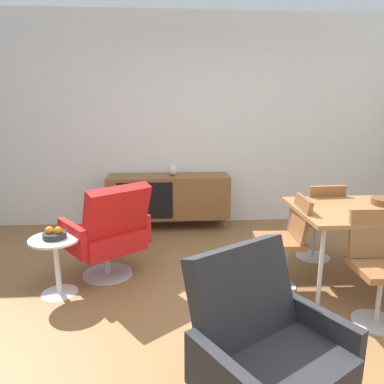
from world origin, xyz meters
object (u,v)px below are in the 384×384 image
(fruit_bowl, at_px, (54,234))
(vase_cobalt, at_px, (173,170))
(dining_chair_front_left, at_px, (379,263))
(armchair_black_shell, at_px, (265,348))
(dining_chair_back_left, at_px, (319,218))
(sideboard, at_px, (168,196))
(dining_table, at_px, (384,212))
(side_table_round, at_px, (57,259))
(lounge_chair_red, at_px, (109,232))
(dining_chair_near_window, at_px, (285,239))

(fruit_bowl, bearing_deg, vase_cobalt, 58.14)
(dining_chair_front_left, bearing_deg, armchair_black_shell, -141.21)
(dining_chair_back_left, relative_size, fruit_bowl, 4.28)
(sideboard, height_order, dining_chair_back_left, dining_chair_back_left)
(vase_cobalt, height_order, dining_chair_front_left, vase_cobalt)
(sideboard, xyz_separation_m, dining_table, (1.92, -1.73, 0.26))
(sideboard, distance_m, side_table_round, 1.97)
(sideboard, relative_size, dining_chair_back_left, 1.87)
(dining_chair_front_left, relative_size, side_table_round, 1.65)
(dining_chair_front_left, bearing_deg, fruit_bowl, 167.09)
(sideboard, height_order, fruit_bowl, sideboard)
(dining_chair_back_left, xyz_separation_m, dining_chair_front_left, (-0.00, -1.12, 0.00))
(vase_cobalt, bearing_deg, dining_chair_front_left, -56.63)
(dining_chair_back_left, xyz_separation_m, lounge_chair_red, (-2.15, -0.25, -0.00))
(armchair_black_shell, bearing_deg, vase_cobalt, 96.86)
(dining_chair_near_window, xyz_separation_m, lounge_chair_red, (-1.61, 0.31, -0.00))
(dining_table, relative_size, fruit_bowl, 8.00)
(dining_chair_near_window, bearing_deg, dining_table, 0.19)
(lounge_chair_red, bearing_deg, armchair_black_shell, -59.99)
(dining_table, distance_m, dining_chair_near_window, 0.92)
(dining_table, xyz_separation_m, lounge_chair_red, (-2.50, 0.31, -0.23))
(dining_table, height_order, dining_chair_back_left, dining_chair_back_left)
(sideboard, bearing_deg, vase_cobalt, 1.77)
(fruit_bowl, bearing_deg, dining_table, -0.58)
(sideboard, distance_m, dining_chair_back_left, 1.96)
(dining_chair_near_window, height_order, side_table_round, dining_chair_near_window)
(sideboard, xyz_separation_m, dining_chair_front_left, (1.57, -2.29, 0.03))
(dining_table, height_order, side_table_round, dining_table)
(dining_table, bearing_deg, lounge_chair_red, 172.91)
(lounge_chair_red, distance_m, side_table_round, 0.52)
(dining_chair_near_window, bearing_deg, vase_cobalt, 119.17)
(dining_chair_near_window, xyz_separation_m, armchair_black_shell, (-0.58, -1.46, -0.00))
(fruit_bowl, bearing_deg, dining_chair_front_left, -12.91)
(dining_chair_near_window, distance_m, side_table_round, 2.03)
(vase_cobalt, bearing_deg, dining_chair_back_left, -37.83)
(vase_cobalt, relative_size, side_table_round, 0.28)
(dining_chair_back_left, bearing_deg, sideboard, 143.31)
(sideboard, bearing_deg, dining_table, -42.04)
(sideboard, bearing_deg, armchair_black_shell, -82.06)
(dining_chair_near_window, relative_size, side_table_round, 1.65)
(vase_cobalt, relative_size, dining_chair_front_left, 0.17)
(dining_chair_front_left, distance_m, lounge_chair_red, 2.32)
(sideboard, distance_m, dining_chair_near_window, 2.02)
(side_table_round, height_order, fruit_bowl, fruit_bowl)
(lounge_chair_red, bearing_deg, dining_table, -7.09)
(dining_chair_back_left, distance_m, side_table_round, 2.63)
(dining_chair_back_left, bearing_deg, dining_chair_near_window, -133.97)
(dining_table, bearing_deg, armchair_black_shell, -135.20)
(vase_cobalt, bearing_deg, sideboard, -178.23)
(dining_table, bearing_deg, dining_chair_front_left, -121.93)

